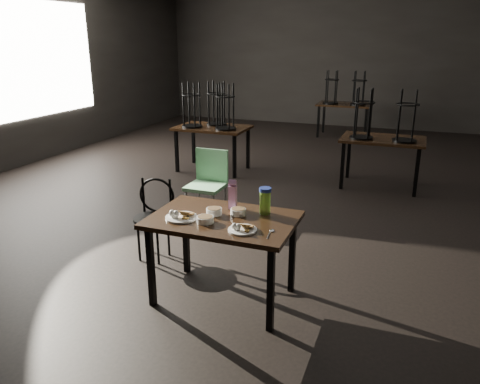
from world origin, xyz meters
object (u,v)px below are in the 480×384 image
at_px(bentwood_chair, 154,212).
at_px(school_chair, 208,180).
at_px(main_table, 223,226).
at_px(juice_carton, 233,195).
at_px(water_bottle, 265,200).

relative_size(bentwood_chair, school_chair, 0.90).
relative_size(main_table, school_chair, 1.33).
distance_m(juice_carton, bentwood_chair, 1.09).
distance_m(main_table, water_bottle, 0.41).
xyz_separation_m(main_table, bentwood_chair, (-0.98, 0.53, -0.19)).
bearing_deg(juice_carton, water_bottle, -4.02).
bearing_deg(bentwood_chair, main_table, -39.64).
bearing_deg(juice_carton, main_table, -88.50).
xyz_separation_m(main_table, school_chair, (-0.84, 1.55, -0.13)).
height_order(juice_carton, water_bottle, juice_carton).
xyz_separation_m(juice_carton, bentwood_chair, (-0.97, 0.29, -0.39)).
bearing_deg(school_chair, water_bottle, -49.16).
bearing_deg(main_table, school_chair, 118.49).
height_order(juice_carton, bentwood_chair, juice_carton).
bearing_deg(main_table, juice_carton, 91.50).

